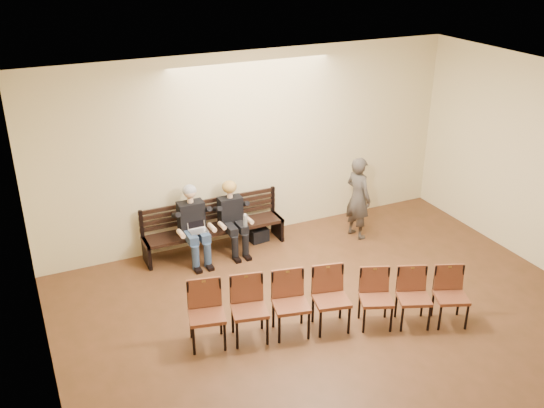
{
  "coord_description": "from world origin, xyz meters",
  "views": [
    {
      "loc": [
        -4.06,
        -4.66,
        5.37
      ],
      "look_at": [
        -0.03,
        4.05,
        1.0
      ],
      "focal_mm": 40.0,
      "sensor_mm": 36.0,
      "label": 1
    }
  ],
  "objects_px": {
    "chair_row_back": "(414,298)",
    "bench": "(215,239)",
    "bag": "(259,235)",
    "seated_man": "(193,224)",
    "laptop": "(199,233)",
    "seated_woman": "(232,219)",
    "passerby": "(358,192)",
    "chair_row_front": "(270,308)",
    "water_bottle": "(245,227)"
  },
  "relations": [
    {
      "from": "chair_row_back",
      "to": "bench",
      "type": "bearing_deg",
      "value": 140.65
    },
    {
      "from": "bench",
      "to": "bag",
      "type": "bearing_deg",
      "value": -1.33
    },
    {
      "from": "seated_man",
      "to": "laptop",
      "type": "height_order",
      "value": "seated_man"
    },
    {
      "from": "seated_woman",
      "to": "passerby",
      "type": "relative_size",
      "value": 0.66
    },
    {
      "from": "chair_row_front",
      "to": "laptop",
      "type": "bearing_deg",
      "value": 107.66
    },
    {
      "from": "chair_row_front",
      "to": "water_bottle",
      "type": "bearing_deg",
      "value": 88.19
    },
    {
      "from": "chair_row_back",
      "to": "seated_man",
      "type": "bearing_deg",
      "value": 146.84
    },
    {
      "from": "seated_man",
      "to": "water_bottle",
      "type": "relative_size",
      "value": 5.54
    },
    {
      "from": "bench",
      "to": "laptop",
      "type": "relative_size",
      "value": 8.28
    },
    {
      "from": "bag",
      "to": "seated_woman",
      "type": "bearing_deg",
      "value": -169.78
    },
    {
      "from": "seated_man",
      "to": "water_bottle",
      "type": "bearing_deg",
      "value": -19.18
    },
    {
      "from": "chair_row_front",
      "to": "chair_row_back",
      "type": "xyz_separation_m",
      "value": [
        2.03,
        -0.61,
        -0.04
      ]
    },
    {
      "from": "bench",
      "to": "chair_row_front",
      "type": "bearing_deg",
      "value": -93.22
    },
    {
      "from": "chair_row_front",
      "to": "chair_row_back",
      "type": "distance_m",
      "value": 2.12
    },
    {
      "from": "seated_woman",
      "to": "water_bottle",
      "type": "bearing_deg",
      "value": -67.11
    },
    {
      "from": "laptop",
      "to": "bench",
      "type": "bearing_deg",
      "value": 38.19
    },
    {
      "from": "laptop",
      "to": "chair_row_front",
      "type": "height_order",
      "value": "chair_row_front"
    },
    {
      "from": "bag",
      "to": "bench",
      "type": "bearing_deg",
      "value": 178.67
    },
    {
      "from": "laptop",
      "to": "passerby",
      "type": "relative_size",
      "value": 0.17
    },
    {
      "from": "laptop",
      "to": "chair_row_back",
      "type": "distance_m",
      "value": 3.84
    },
    {
      "from": "bench",
      "to": "chair_row_back",
      "type": "relative_size",
      "value": 1.65
    },
    {
      "from": "bench",
      "to": "passerby",
      "type": "xyz_separation_m",
      "value": [
        2.65,
        -0.6,
        0.69
      ]
    },
    {
      "from": "water_bottle",
      "to": "chair_row_back",
      "type": "relative_size",
      "value": 0.16
    },
    {
      "from": "water_bottle",
      "to": "chair_row_front",
      "type": "bearing_deg",
      "value": -104.16
    },
    {
      "from": "passerby",
      "to": "chair_row_front",
      "type": "bearing_deg",
      "value": 115.73
    },
    {
      "from": "passerby",
      "to": "chair_row_front",
      "type": "height_order",
      "value": "passerby"
    },
    {
      "from": "passerby",
      "to": "bench",
      "type": "bearing_deg",
      "value": 65.24
    },
    {
      "from": "laptop",
      "to": "water_bottle",
      "type": "bearing_deg",
      "value": -7.59
    },
    {
      "from": "laptop",
      "to": "chair_row_front",
      "type": "bearing_deg",
      "value": -83.02
    },
    {
      "from": "seated_man",
      "to": "passerby",
      "type": "distance_m",
      "value": 3.12
    },
    {
      "from": "water_bottle",
      "to": "passerby",
      "type": "height_order",
      "value": "passerby"
    },
    {
      "from": "chair_row_back",
      "to": "laptop",
      "type": "bearing_deg",
      "value": 147.79
    },
    {
      "from": "seated_man",
      "to": "laptop",
      "type": "distance_m",
      "value": 0.2
    },
    {
      "from": "seated_man",
      "to": "chair_row_back",
      "type": "xyz_separation_m",
      "value": [
        2.3,
        -3.26,
        -0.24
      ]
    },
    {
      "from": "bench",
      "to": "laptop",
      "type": "distance_m",
      "value": 0.59
    },
    {
      "from": "chair_row_back",
      "to": "seated_woman",
      "type": "bearing_deg",
      "value": 137.28
    },
    {
      "from": "seated_woman",
      "to": "bag",
      "type": "relative_size",
      "value": 3.57
    },
    {
      "from": "bag",
      "to": "passerby",
      "type": "bearing_deg",
      "value": -18.01
    },
    {
      "from": "bench",
      "to": "laptop",
      "type": "bearing_deg",
      "value": -143.48
    },
    {
      "from": "bench",
      "to": "water_bottle",
      "type": "relative_size",
      "value": 10.62
    },
    {
      "from": "seated_woman",
      "to": "water_bottle",
      "type": "relative_size",
      "value": 4.97
    },
    {
      "from": "water_bottle",
      "to": "chair_row_back",
      "type": "xyz_separation_m",
      "value": [
        1.44,
        -2.96,
        -0.13
      ]
    },
    {
      "from": "bench",
      "to": "passerby",
      "type": "bearing_deg",
      "value": -12.77
    },
    {
      "from": "water_bottle",
      "to": "bag",
      "type": "xyz_separation_m",
      "value": [
        0.43,
        0.4,
        -0.45
      ]
    },
    {
      "from": "seated_man",
      "to": "chair_row_front",
      "type": "xyz_separation_m",
      "value": [
        0.27,
        -2.65,
        -0.2
      ]
    },
    {
      "from": "water_bottle",
      "to": "passerby",
      "type": "xyz_separation_m",
      "value": [
        2.21,
        -0.18,
        0.34
      ]
    },
    {
      "from": "bench",
      "to": "seated_woman",
      "type": "relative_size",
      "value": 2.14
    },
    {
      "from": "seated_woman",
      "to": "chair_row_front",
      "type": "distance_m",
      "value": 2.69
    },
    {
      "from": "bag",
      "to": "chair_row_back",
      "type": "distance_m",
      "value": 3.53
    },
    {
      "from": "water_bottle",
      "to": "seated_man",
      "type": "bearing_deg",
      "value": 160.82
    }
  ]
}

